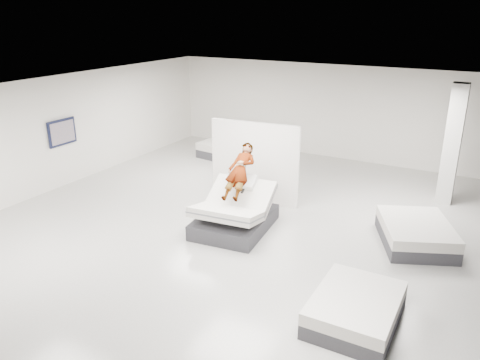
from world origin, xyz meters
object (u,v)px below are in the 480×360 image
(remote, at_px, (243,191))
(flat_bed_right_far, at_px, (416,233))
(person, at_px, (240,178))
(divider_panel, at_px, (254,163))
(hero_bed, at_px, (235,214))
(flat_bed_right_near, at_px, (355,309))
(column, at_px, (452,145))
(flat_bed_left_far, at_px, (230,150))
(wall_poster, at_px, (62,132))

(remote, distance_m, flat_bed_right_far, 3.95)
(person, xyz_separation_m, divider_panel, (-0.35, 1.43, -0.10))
(hero_bed, relative_size, flat_bed_right_near, 1.24)
(remote, height_order, divider_panel, divider_panel)
(flat_bed_right_near, xyz_separation_m, column, (0.63, 6.29, 1.36))
(person, distance_m, column, 5.71)
(hero_bed, distance_m, flat_bed_left_far, 5.72)
(remote, relative_size, column, 0.04)
(flat_bed_right_near, relative_size, column, 0.55)
(flat_bed_right_near, xyz_separation_m, wall_poster, (-9.30, 2.29, 1.36))
(person, relative_size, flat_bed_left_far, 0.75)
(flat_bed_right_far, distance_m, column, 3.22)
(flat_bed_right_near, bearing_deg, remote, 147.67)
(flat_bed_right_near, height_order, column, column)
(wall_poster, bearing_deg, hero_bed, -1.99)
(person, distance_m, flat_bed_right_far, 4.13)
(remote, height_order, flat_bed_left_far, remote)
(divider_panel, bearing_deg, flat_bed_right_near, -50.76)
(remote, distance_m, column, 5.78)
(divider_panel, relative_size, flat_bed_left_far, 1.14)
(person, bearing_deg, column, 37.05)
(flat_bed_right_far, distance_m, flat_bed_left_far, 7.73)
(flat_bed_left_far, bearing_deg, flat_bed_right_far, -27.77)
(person, relative_size, column, 0.50)
(flat_bed_right_far, height_order, flat_bed_right_near, flat_bed_right_far)
(hero_bed, relative_size, person, 1.37)
(hero_bed, bearing_deg, person, 96.14)
(column, relative_size, wall_poster, 3.37)
(divider_panel, bearing_deg, flat_bed_left_far, 123.11)
(flat_bed_right_far, distance_m, flat_bed_right_near, 3.40)
(hero_bed, relative_size, wall_poster, 2.30)
(flat_bed_right_far, height_order, wall_poster, wall_poster)
(divider_panel, distance_m, flat_bed_left_far, 4.16)
(flat_bed_right_near, distance_m, wall_poster, 9.68)
(flat_bed_right_far, relative_size, column, 0.71)
(divider_panel, height_order, column, column)
(person, height_order, remote, person)
(wall_poster, bearing_deg, column, 21.93)
(divider_panel, xyz_separation_m, flat_bed_left_far, (-2.58, 3.16, -0.83))
(person, bearing_deg, flat_bed_right_near, -40.32)
(flat_bed_right_near, bearing_deg, flat_bed_left_far, 132.78)
(hero_bed, distance_m, person, 0.87)
(hero_bed, height_order, flat_bed_right_far, hero_bed)
(divider_panel, xyz_separation_m, wall_poster, (-5.43, -1.53, 0.50))
(divider_panel, distance_m, column, 5.16)
(column, bearing_deg, hero_bed, -134.43)
(hero_bed, relative_size, divider_panel, 0.90)
(person, xyz_separation_m, flat_bed_left_far, (-2.93, 4.58, -0.93))
(flat_bed_left_far, height_order, column, column)
(remote, bearing_deg, flat_bed_left_far, 116.87)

